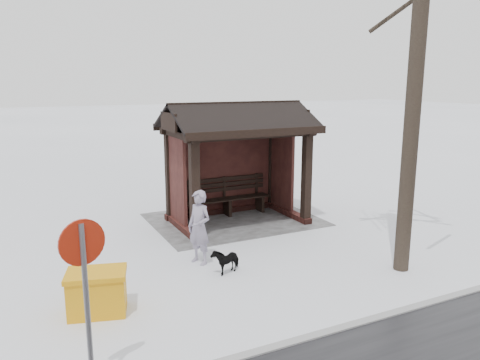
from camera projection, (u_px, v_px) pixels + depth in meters
The scene contains 8 objects.
ground at pixel (237, 222), 12.14m from camera, with size 120.00×120.00×0.00m, color white.
kerb at pixel (391, 315), 7.32m from camera, with size 120.00×0.15×0.06m, color gray.
trampled_patch at pixel (234, 219), 12.32m from camera, with size 4.20×3.20×0.02m, color gray.
bus_shelter at pixel (235, 138), 11.83m from camera, with size 3.60×2.40×3.09m.
pedestrian at pixel (199, 227), 9.26m from camera, with size 0.54×0.36×1.49m, color gray.
dog at pixel (226, 260), 8.91m from camera, with size 0.27×0.59×0.50m, color black.
grit_bin at pixel (97, 292), 7.31m from camera, with size 1.04×0.84×0.70m.
road_sign at pixel (84, 268), 5.25m from camera, with size 0.53×0.18×2.11m.
Camera 1 is at (5.09, 10.48, 3.60)m, focal length 35.00 mm.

